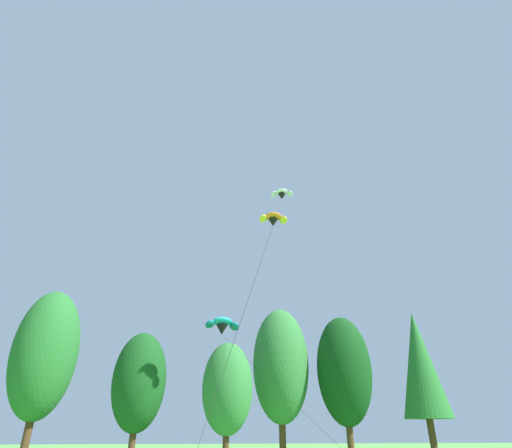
{
  "coord_description": "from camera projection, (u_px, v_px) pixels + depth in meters",
  "views": [
    {
      "loc": [
        -5.51,
        1.54,
        2.47
      ],
      "look_at": [
        -2.35,
        23.67,
        13.72
      ],
      "focal_mm": 29.17,
      "sensor_mm": 36.0,
      "label": 1
    }
  ],
  "objects": [
    {
      "name": "parafoil_kite_high_white",
      "position": [
        282.0,
        194.0,
        43.18
      ],
      "size": [
        8.92,
        19.84,
        23.62
      ],
      "color": "white"
    },
    {
      "name": "treeline_tree_e",
      "position": [
        227.0,
        388.0,
        37.37
      ],
      "size": [
        4.52,
        4.52,
        10.07
      ],
      "color": "#472D19",
      "rests_on": "ground_plane"
    },
    {
      "name": "parafoil_kite_far_orange",
      "position": [
        273.0,
        219.0,
        37.81
      ],
      "size": [
        7.49,
        16.32,
        18.89
      ],
      "color": "orange"
    },
    {
      "name": "treeline_tree_f",
      "position": [
        281.0,
        365.0,
        42.99
      ],
      "size": [
        5.72,
        5.72,
        14.52
      ],
      "color": "#472D19",
      "rests_on": "ground_plane"
    },
    {
      "name": "treeline_tree_g",
      "position": [
        344.0,
        370.0,
        42.23
      ],
      "size": [
        5.45,
        5.45,
        13.53
      ],
      "color": "#472D19",
      "rests_on": "ground_plane"
    },
    {
      "name": "parafoil_kite_mid_teal",
      "position": [
        222.0,
        326.0,
        40.19
      ],
      "size": [
        7.21,
        17.97,
        11.06
      ],
      "color": "teal"
    },
    {
      "name": "treeline_tree_d",
      "position": [
        139.0,
        381.0,
        37.55
      ],
      "size": [
        4.76,
        4.76,
        10.94
      ],
      "color": "#472D19",
      "rests_on": "ground_plane"
    },
    {
      "name": "treeline_tree_c",
      "position": [
        45.0,
        353.0,
        39.33
      ],
      "size": [
        5.9,
        5.9,
        15.19
      ],
      "color": "#472D19",
      "rests_on": "ground_plane"
    },
    {
      "name": "treeline_tree_h",
      "position": [
        420.0,
        363.0,
        43.19
      ],
      "size": [
        4.73,
        4.73,
        14.23
      ],
      "color": "#472D19",
      "rests_on": "ground_plane"
    }
  ]
}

